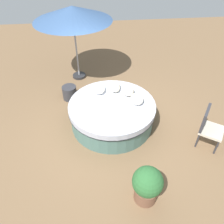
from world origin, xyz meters
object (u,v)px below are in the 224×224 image
object	(u,v)px
patio_chair	(208,125)
planter	(147,185)
throw_pillow_2	(115,86)
throw_pillow_1	(128,91)
throw_pillow_0	(137,99)
patio_umbrella	(72,14)
round_bed	(112,114)
side_table	(70,93)
throw_pillow_3	(99,89)

from	to	relation	value
patio_chair	planter	size ratio (longest dim) A/B	1.17
throw_pillow_2	throw_pillow_1	bearing A→B (deg)	52.90
patio_chair	planter	distance (m)	2.10
throw_pillow_0	patio_umbrella	distance (m)	3.12
round_bed	throw_pillow_0	world-z (taller)	throw_pillow_0
throw_pillow_2	planter	size ratio (longest dim) A/B	0.60
throw_pillow_1	planter	distance (m)	2.54
throw_pillow_2	throw_pillow_0	bearing A→B (deg)	38.13
patio_umbrella	planter	bearing A→B (deg)	15.67
planter	side_table	xyz separation A→B (m)	(-3.36, -1.54, -0.25)
throw_pillow_3	patio_umbrella	xyz separation A→B (m)	(-1.84, -0.59, 1.34)
throw_pillow_3	throw_pillow_2	bearing A→B (deg)	97.25
patio_umbrella	throw_pillow_3	bearing A→B (deg)	17.87
planter	round_bed	bearing A→B (deg)	-169.18
round_bed	side_table	distance (m)	1.67
patio_chair	planter	xyz separation A→B (m)	(1.25, -1.68, -0.10)
throw_pillow_2	planter	distance (m)	2.80
throw_pillow_0	patio_chair	xyz separation A→B (m)	(0.91, 1.47, -0.17)
throw_pillow_3	side_table	distance (m)	1.19
throw_pillow_1	side_table	distance (m)	1.88
throw_pillow_0	planter	size ratio (longest dim) A/B	0.51
patio_chair	throw_pillow_3	bearing A→B (deg)	-86.61
throw_pillow_0	throw_pillow_1	bearing A→B (deg)	-157.08
planter	throw_pillow_2	bearing A→B (deg)	-174.45
patio_umbrella	throw_pillow_2	bearing A→B (deg)	29.44
side_table	throw_pillow_2	bearing A→B (deg)	65.20
throw_pillow_2	side_table	xyz separation A→B (m)	(-0.59, -1.27, -0.53)
round_bed	planter	distance (m)	2.18
patio_umbrella	planter	xyz separation A→B (m)	(4.56, 1.28, -1.61)
throw_pillow_3	patio_umbrella	bearing A→B (deg)	-162.13
throw_pillow_3	side_table	bearing A→B (deg)	-126.81
throw_pillow_3	side_table	world-z (taller)	throw_pillow_3
round_bed	patio_chair	xyz separation A→B (m)	(0.89, 2.09, 0.23)
throw_pillow_1	planter	world-z (taller)	throw_pillow_1
patio_chair	planter	world-z (taller)	patio_chair
throw_pillow_0	patio_umbrella	world-z (taller)	patio_umbrella
round_bed	patio_chair	distance (m)	2.28
throw_pillow_0	throw_pillow_2	size ratio (longest dim) A/B	0.85
throw_pillow_2	side_table	bearing A→B (deg)	-114.80
throw_pillow_1	round_bed	bearing A→B (deg)	-50.15
patio_chair	patio_umbrella	size ratio (longest dim) A/B	0.43
round_bed	planter	bearing A→B (deg)	10.82
patio_umbrella	side_table	xyz separation A→B (m)	(1.20, -0.26, -1.86)
planter	side_table	world-z (taller)	planter
patio_chair	patio_umbrella	world-z (taller)	patio_umbrella
throw_pillow_3	patio_umbrella	distance (m)	2.35
patio_umbrella	round_bed	bearing A→B (deg)	19.77
throw_pillow_0	side_table	size ratio (longest dim) A/B	1.03
patio_umbrella	throw_pillow_1	bearing A→B (deg)	33.27
throw_pillow_1	throw_pillow_3	world-z (taller)	throw_pillow_1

